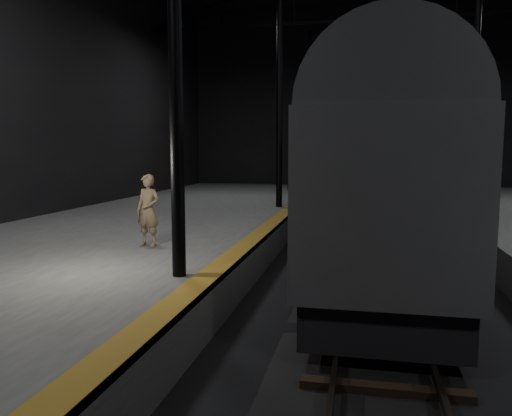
# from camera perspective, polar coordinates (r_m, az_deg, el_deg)

# --- Properties ---
(ground) EXTENTS (44.00, 44.00, 0.00)m
(ground) POSITION_cam_1_polar(r_m,az_deg,el_deg) (13.37, 13.36, -8.34)
(ground) COLOR black
(ground) RESTS_ON ground
(platform_left) EXTENTS (9.00, 43.80, 1.00)m
(platform_left) POSITION_cam_1_polar(r_m,az_deg,el_deg) (15.02, -16.62, -4.83)
(platform_left) COLOR #4B4B49
(platform_left) RESTS_ON ground
(tactile_strip) EXTENTS (0.50, 43.80, 0.01)m
(tactile_strip) POSITION_cam_1_polar(r_m,az_deg,el_deg) (13.45, -0.53, -3.68)
(tactile_strip) COLOR #8F651A
(tactile_strip) RESTS_ON platform_left
(track) EXTENTS (2.40, 43.00, 0.24)m
(track) POSITION_cam_1_polar(r_m,az_deg,el_deg) (13.35, 13.37, -8.06)
(track) COLOR #3F3328
(track) RESTS_ON ground
(train) EXTENTS (3.01, 20.10, 5.37)m
(train) POSITION_cam_1_polar(r_m,az_deg,el_deg) (17.35, 13.27, 5.09)
(train) COLOR gray
(train) RESTS_ON ground
(woman) EXTENTS (0.74, 0.57, 1.81)m
(woman) POSITION_cam_1_polar(r_m,az_deg,el_deg) (12.84, -12.22, -0.26)
(woman) COLOR #907858
(woman) RESTS_ON platform_left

